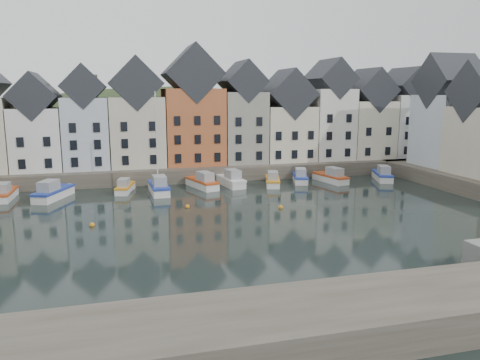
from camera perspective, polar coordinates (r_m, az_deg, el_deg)
name	(u,v)px	position (r m, az deg, el deg)	size (l,w,h in m)	color
ground	(240,224)	(45.97, 0.04, -5.44)	(260.00, 260.00, 0.00)	black
far_quay	(191,168)	(74.49, -5.96, 1.49)	(90.00, 16.00, 2.00)	#444034
near_wall	(157,343)	(23.78, -10.06, -19.00)	(50.00, 6.00, 2.00)	#444034
hillside	(174,235)	(103.95, -8.05, -6.68)	(153.60, 70.40, 64.00)	#26351A
far_terrace	(213,118)	(72.28, -3.29, 7.54)	(72.37, 8.16, 17.78)	beige
mooring_buoys	(191,212)	(50.17, -5.98, -3.95)	(20.50, 5.50, 0.50)	orange
boat_a	(5,194)	(63.12, -26.75, -1.52)	(2.00, 6.13, 2.34)	silver
boat_b	(53,193)	(60.94, -21.88, -1.45)	(4.58, 7.20, 2.65)	silver
boat_c	(125,187)	(62.37, -13.85, -0.89)	(2.87, 5.65, 2.08)	silver
boat_d	(159,187)	(60.75, -9.87, -0.81)	(2.33, 6.92, 13.11)	silver
boat_e	(203,183)	(63.38, -4.58, -0.31)	(3.80, 6.91, 2.53)	silver
boat_f	(231,180)	(64.75, -1.14, -0.03)	(3.04, 6.99, 2.60)	silver
boat_g	(273,181)	(65.15, 4.00, -0.07)	(3.47, 6.19, 2.27)	silver
boat_h	(300,177)	(67.94, 7.33, 0.32)	(3.57, 6.32, 2.32)	silver
boat_i	(331,177)	(68.52, 11.05, 0.33)	(3.24, 6.65, 2.45)	silver
boat_j	(383,175)	(72.01, 16.98, 0.56)	(4.09, 6.73, 2.47)	silver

